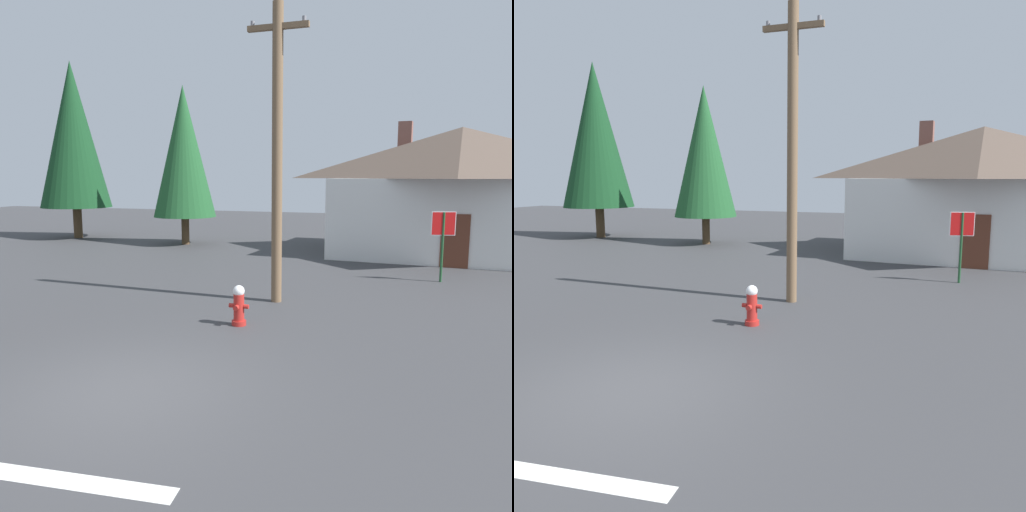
# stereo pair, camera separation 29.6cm
# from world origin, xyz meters

# --- Properties ---
(ground_plane) EXTENTS (80.00, 80.00, 0.10)m
(ground_plane) POSITION_xyz_m (0.00, 0.00, -0.05)
(ground_plane) COLOR #38383A
(lane_stop_bar) EXTENTS (3.68, 0.66, 0.01)m
(lane_stop_bar) POSITION_xyz_m (0.23, -2.40, 0.00)
(lane_stop_bar) COLOR silver
(lane_stop_bar) RESTS_ON ground
(fire_hydrant) EXTENTS (0.47, 0.40, 0.93)m
(fire_hydrant) POSITION_xyz_m (0.50, 3.94, 0.46)
(fire_hydrant) COLOR #AD231E
(fire_hydrant) RESTS_ON ground
(utility_pole) EXTENTS (1.60, 0.28, 7.67)m
(utility_pole) POSITION_xyz_m (0.68, 6.36, 4.01)
(utility_pole) COLOR brown
(utility_pole) RESTS_ON ground
(stop_sign_far) EXTENTS (0.74, 0.23, 2.26)m
(stop_sign_far) POSITION_xyz_m (4.98, 10.52, 1.62)
(stop_sign_far) COLOR #1E4C28
(stop_sign_far) RESTS_ON ground
(house) EXTENTS (11.10, 8.23, 5.83)m
(house) POSITION_xyz_m (5.72, 16.86, 2.80)
(house) COLOR silver
(house) RESTS_ON ground
(pine_tree_tall_left) EXTENTS (3.07, 3.07, 7.68)m
(pine_tree_tall_left) POSITION_xyz_m (-6.92, 16.27, 4.52)
(pine_tree_tall_left) COLOR #4C3823
(pine_tree_tall_left) RESTS_ON ground
(pine_tree_mid_left) EXTENTS (3.75, 3.75, 9.38)m
(pine_tree_mid_left) POSITION_xyz_m (-13.73, 16.84, 5.52)
(pine_tree_mid_left) COLOR #4C3823
(pine_tree_mid_left) RESTS_ON ground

